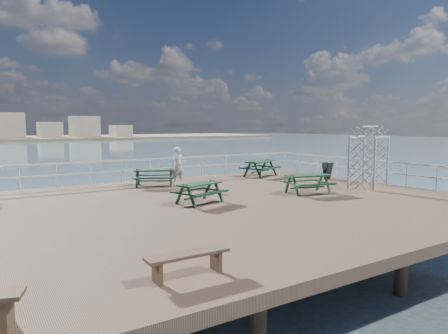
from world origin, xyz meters
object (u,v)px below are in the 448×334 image
picnic_table_d (200,189)px  picnic_table_e (308,180)px  picnic_table_b (154,174)px  flat_bench_near (188,259)px  picnic_table_c (260,165)px  trellis_arbor (369,159)px  person (178,166)px

picnic_table_d → picnic_table_e: 4.70m
picnic_table_b → flat_bench_near: (-3.65, -10.51, -0.21)m
picnic_table_d → picnic_table_c: bearing=20.5°
flat_bench_near → trellis_arbor: trellis_arbor is taller
person → picnic_table_e: bearing=-51.9°
picnic_table_d → trellis_arbor: bearing=-20.9°
picnic_table_c → picnic_table_b: bearing=162.2°
picnic_table_c → picnic_table_e: bearing=-128.7°
picnic_table_d → picnic_table_e: size_ratio=0.97×
picnic_table_c → picnic_table_e: size_ratio=1.15×
picnic_table_e → person: bearing=138.2°
flat_bench_near → picnic_table_c: bearing=47.9°
picnic_table_b → trellis_arbor: 9.70m
picnic_table_d → picnic_table_e: picnic_table_e is taller
flat_bench_near → person: bearing=65.6°
person → picnic_table_b: bearing=165.1°
picnic_table_c → flat_bench_near: size_ratio=1.47×
picnic_table_e → person: 5.91m
picnic_table_c → person: bearing=166.3°
picnic_table_d → person: person is taller
flat_bench_near → trellis_arbor: size_ratio=0.58×
picnic_table_e → trellis_arbor: bearing=11.3°
picnic_table_c → picnic_table_d: size_ratio=1.19×
picnic_table_b → flat_bench_near: 11.13m
trellis_arbor → picnic_table_c: bearing=88.7°
picnic_table_c → trellis_arbor: trellis_arbor is taller
picnic_table_b → person: (1.05, -0.32, 0.33)m
trellis_arbor → picnic_table_e: bearing=158.5°
picnic_table_b → trellis_arbor: bearing=-5.9°
flat_bench_near → trellis_arbor: bearing=24.8°
picnic_table_c → picnic_table_d: 8.03m
picnic_table_b → flat_bench_near: picnic_table_b is taller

